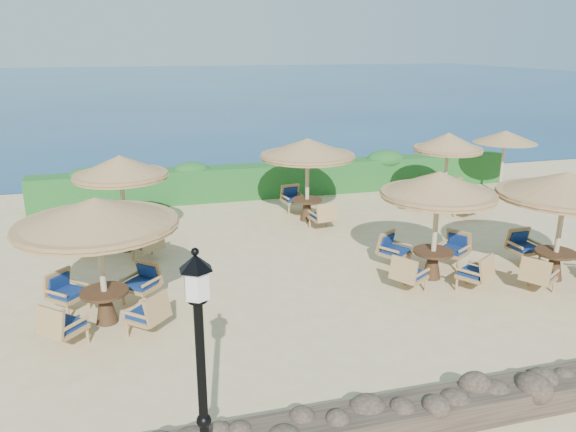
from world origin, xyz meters
The scene contains 12 objects.
ground centered at (0.00, 0.00, 0.00)m, with size 120.00×120.00×0.00m, color #DAC18A.
sea centered at (0.00, 70.00, 0.00)m, with size 160.00×160.00×0.00m, color navy.
hedge centered at (0.00, 7.20, 0.60)m, with size 18.00×0.90×1.20m, color #194E1E.
stone_wall centered at (0.00, -6.20, 0.22)m, with size 15.00×0.65×0.44m, color brown.
lamp_post centered at (-4.80, -6.80, 1.55)m, with size 0.44×0.44×3.31m.
extra_parasol centered at (7.80, 5.20, 2.17)m, with size 2.30×2.30×2.41m.
cafe_set_0 centered at (-6.17, -1.55, 1.91)m, with size 3.18×3.18×2.65m.
cafe_set_1 centered at (1.37, -1.25, 1.80)m, with size 2.74×2.74×2.65m.
cafe_set_2 centered at (4.17, -2.09, 1.97)m, with size 3.11×3.11×2.65m.
cafe_set_3 centered at (-5.77, 2.70, 1.84)m, with size 2.66×2.77×2.65m.
cafe_set_4 centered at (-0.19, 3.99, 2.04)m, with size 2.99×2.99×2.65m.
cafe_set_5 centered at (4.64, 3.86, 1.77)m, with size 2.66×2.70×2.65m.
Camera 1 is at (-5.32, -12.50, 5.49)m, focal length 35.00 mm.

